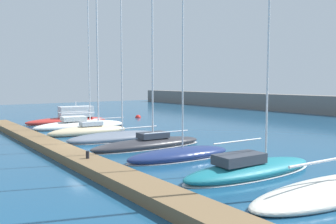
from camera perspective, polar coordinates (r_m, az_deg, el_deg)
The scene contains 12 objects.
ground_plane at distance 26.86m, azimuth -13.22°, elevation -6.00°, with size 120.00×120.00×0.00m, color navy.
dock_pier at distance 26.06m, azimuth -17.55°, elevation -5.80°, with size 41.26×1.79×0.55m, color brown.
motorboat_red_nearest at distance 44.54m, azimuth -15.68°, elevation -1.01°, with size 3.59×10.02×2.91m.
sailboat_white_second at distance 39.74m, azimuth -14.08°, elevation -2.11°, with size 4.04×10.40×18.28m.
sailboat_sand_third at distance 34.77m, azimuth -12.76°, elevation -2.89°, with size 2.50×8.01×16.46m.
sailboat_slate_fourth at distance 30.77m, azimuth -8.39°, elevation -4.04°, with size 3.69×8.96×17.54m.
sailboat_charcoal_fifth at distance 27.03m, azimuth -3.21°, elevation -5.07°, with size 2.79×9.51×15.78m.
sailboat_navy_sixth at distance 23.15m, azimuth 1.93°, elevation -6.87°, with size 3.15×7.80×14.85m.
sailboat_teal_seventh at distance 19.74m, azimuth 13.20°, elevation -8.89°, with size 3.17×9.13×17.28m.
sailboat_ivory_eighth at distance 17.66m, azimuth 25.48°, elevation -11.05°, with size 3.80×10.37×16.88m.
mooring_buoy_red at distance 49.90m, azimuth -4.88°, elevation -0.92°, with size 0.81×0.81×0.81m, color red.
dock_bollard at distance 21.13m, azimuth -12.94°, elevation -6.79°, with size 0.20×0.20×0.44m, color black.
Camera 1 is at (24.30, -10.28, 4.98)m, focal length 37.51 mm.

